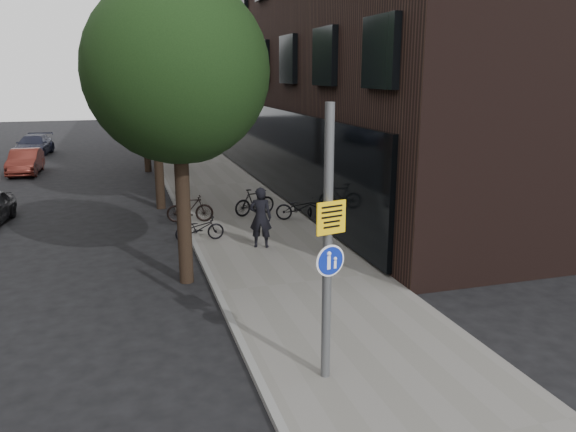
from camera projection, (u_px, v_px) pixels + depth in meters
name	position (u px, v px, depth m)	size (l,w,h in m)	color
ground	(347.00, 347.00, 11.07)	(120.00, 120.00, 0.00)	black
sidewalk	(247.00, 220.00, 20.41)	(4.50, 60.00, 0.12)	#65625D
curb_edge	(185.00, 224.00, 19.78)	(0.15, 60.00, 0.13)	slate
building_right_dark_brick	(340.00, 4.00, 31.64)	(12.00, 40.00, 18.00)	black
street_tree_near	(180.00, 79.00, 13.41)	(4.40, 4.40, 7.50)	black
street_tree_mid	(155.00, 77.00, 21.30)	(5.00, 5.00, 7.80)	black
street_tree_far	(144.00, 76.00, 29.65)	(5.00, 5.00, 7.80)	black
signpost	(327.00, 246.00, 9.21)	(0.54, 0.16, 4.69)	#595B5E
pedestrian	(261.00, 217.00, 16.81)	(0.67, 0.44, 1.85)	black
parked_bike_facade_near	(300.00, 208.00, 20.06)	(0.60, 1.71, 0.90)	black
parked_bike_facade_far	(255.00, 202.00, 20.78)	(0.47, 1.66, 1.00)	black
parked_bike_curb_near	(200.00, 228.00, 17.58)	(0.53, 1.53, 0.81)	black
parked_bike_curb_far	(190.00, 209.00, 19.76)	(0.46, 1.63, 0.98)	black
parked_car_mid	(25.00, 162.00, 29.94)	(1.39, 4.00, 1.32)	maroon
parked_car_far	(34.00, 145.00, 36.55)	(1.88, 4.62, 1.34)	black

